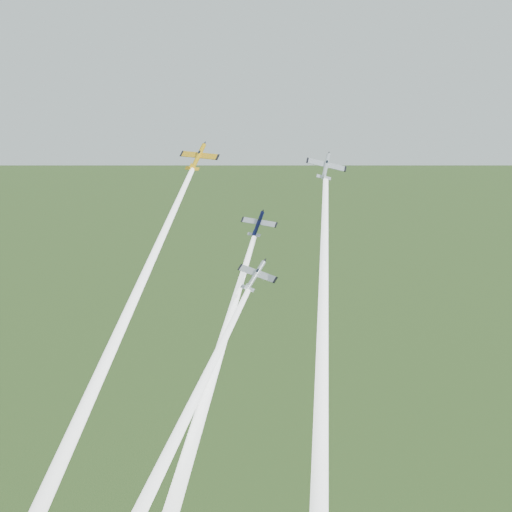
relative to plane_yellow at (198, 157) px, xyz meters
name	(u,v)px	position (x,y,z in m)	size (l,w,h in m)	color
plane_yellow	(198,157)	(0.00, 0.00, 0.00)	(8.59, 8.52, 1.35)	gold
smoke_trail_yellow	(116,339)	(2.04, -30.22, -27.78)	(2.82, 2.82, 75.80)	white
plane_navy	(258,224)	(12.82, 1.61, -12.76)	(7.50, 7.45, 1.18)	#0B1033
smoke_trail_navy	(213,372)	(16.15, -21.73, -34.38)	(2.82, 2.82, 57.58)	white
plane_silver_right	(326,166)	(27.75, -0.51, -0.22)	(7.39, 7.33, 1.16)	silver
smoke_trail_silver_right	(322,356)	(37.96, -25.93, -25.34)	(2.82, 2.82, 67.93)	white
plane_silver_low	(256,275)	(18.59, -10.55, -19.46)	(8.10, 8.04, 1.27)	#AAB2B9
smoke_trail_silver_low	(176,437)	(16.31, -33.68, -40.77)	(2.82, 2.82, 56.68)	white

